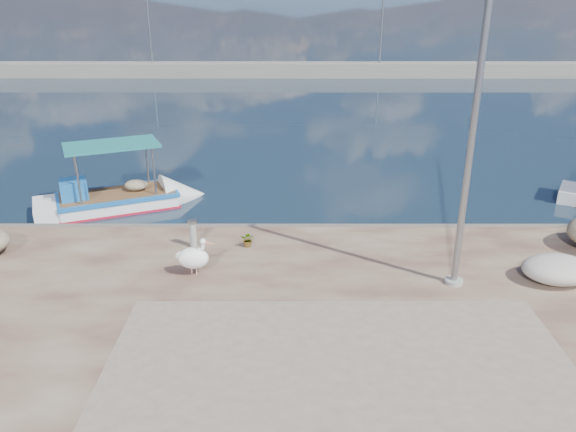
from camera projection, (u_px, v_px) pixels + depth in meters
The scene contains 9 objects.
ground at pixel (288, 332), 12.67m from camera, with size 1400.00×1400.00×0.00m, color #162635.
quay_patch at pixel (345, 406), 9.70m from camera, with size 9.00×7.00×0.01m, color gray.
breakwater at pixel (289, 70), 49.52m from camera, with size 120.00×2.20×7.50m.
boat_left at pixel (116, 202), 19.82m from camera, with size 5.89×3.92×2.70m.
pelican at pixel (194, 257), 14.00m from camera, with size 1.07×0.62×1.02m.
lamp_post at pixel (470, 153), 12.55m from camera, with size 0.44×0.96×7.00m.
bollard_near at pixel (193, 232), 15.56m from camera, with size 0.26×0.26×0.79m.
potted_plant at pixel (248, 239), 15.64m from camera, with size 0.39×0.34×0.43m, color #33722D.
net_pile_d at pixel (558, 269), 13.73m from camera, with size 1.73×1.30×0.65m, color beige.
Camera 1 is at (0.02, -10.76, 7.19)m, focal length 35.00 mm.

